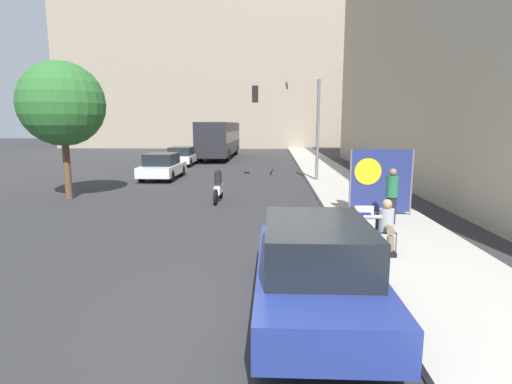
{
  "coord_description": "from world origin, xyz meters",
  "views": [
    {
      "loc": [
        -0.19,
        -6.07,
        3.02
      ],
      "look_at": [
        -0.71,
        5.98,
        0.98
      ],
      "focal_mm": 28.0,
      "sensor_mm": 36.0,
      "label": 1
    }
  ],
  "objects_px": {
    "seated_protester": "(386,224)",
    "city_bus_on_road": "(220,138)",
    "car_on_road_midblock": "(182,156)",
    "street_tree_near_curb": "(62,104)",
    "pedestrian_behind": "(354,184)",
    "motorcycle_on_road": "(218,188)",
    "jogger_on_sidewalk": "(392,196)",
    "protest_banner": "(380,181)",
    "parked_car_curbside": "(315,267)",
    "car_on_road_nearest": "(162,166)",
    "traffic_light_pole": "(293,112)"
  },
  "relations": [
    {
      "from": "seated_protester",
      "to": "city_bus_on_road",
      "type": "height_order",
      "value": "city_bus_on_road"
    },
    {
      "from": "car_on_road_midblock",
      "to": "street_tree_near_curb",
      "type": "relative_size",
      "value": 0.75
    },
    {
      "from": "pedestrian_behind",
      "to": "motorcycle_on_road",
      "type": "distance_m",
      "value": 5.33
    },
    {
      "from": "pedestrian_behind",
      "to": "car_on_road_midblock",
      "type": "xyz_separation_m",
      "value": [
        -9.58,
        15.87,
        -0.31
      ]
    },
    {
      "from": "city_bus_on_road",
      "to": "street_tree_near_curb",
      "type": "bearing_deg",
      "value": -99.77
    },
    {
      "from": "jogger_on_sidewalk",
      "to": "pedestrian_behind",
      "type": "height_order",
      "value": "pedestrian_behind"
    },
    {
      "from": "city_bus_on_road",
      "to": "protest_banner",
      "type": "bearing_deg",
      "value": -70.82
    },
    {
      "from": "city_bus_on_road",
      "to": "parked_car_curbside",
      "type": "bearing_deg",
      "value": -79.65
    },
    {
      "from": "seated_protester",
      "to": "protest_banner",
      "type": "distance_m",
      "value": 3.86
    },
    {
      "from": "motorcycle_on_road",
      "to": "street_tree_near_curb",
      "type": "bearing_deg",
      "value": 177.72
    },
    {
      "from": "car_on_road_nearest",
      "to": "car_on_road_midblock",
      "type": "relative_size",
      "value": 1.0
    },
    {
      "from": "parked_car_curbside",
      "to": "city_bus_on_road",
      "type": "distance_m",
      "value": 30.76
    },
    {
      "from": "traffic_light_pole",
      "to": "parked_car_curbside",
      "type": "xyz_separation_m",
      "value": [
        -0.3,
        -14.81,
        -2.91
      ]
    },
    {
      "from": "seated_protester",
      "to": "car_on_road_midblock",
      "type": "distance_m",
      "value": 22.63
    },
    {
      "from": "car_on_road_nearest",
      "to": "motorcycle_on_road",
      "type": "height_order",
      "value": "car_on_road_nearest"
    },
    {
      "from": "protest_banner",
      "to": "car_on_road_nearest",
      "type": "relative_size",
      "value": 0.51
    },
    {
      "from": "city_bus_on_road",
      "to": "street_tree_near_curb",
      "type": "distance_m",
      "value": 20.97
    },
    {
      "from": "car_on_road_nearest",
      "to": "street_tree_near_curb",
      "type": "bearing_deg",
      "value": -109.77
    },
    {
      "from": "car_on_road_nearest",
      "to": "car_on_road_midblock",
      "type": "distance_m",
      "value": 7.64
    },
    {
      "from": "seated_protester",
      "to": "jogger_on_sidewalk",
      "type": "xyz_separation_m",
      "value": [
        0.87,
        2.62,
        0.19
      ]
    },
    {
      "from": "protest_banner",
      "to": "parked_car_curbside",
      "type": "relative_size",
      "value": 0.47
    },
    {
      "from": "protest_banner",
      "to": "seated_protester",
      "type": "bearing_deg",
      "value": -102.43
    },
    {
      "from": "seated_protester",
      "to": "pedestrian_behind",
      "type": "height_order",
      "value": "pedestrian_behind"
    },
    {
      "from": "car_on_road_midblock",
      "to": "street_tree_near_curb",
      "type": "distance_m",
      "value": 14.18
    },
    {
      "from": "parked_car_curbside",
      "to": "traffic_light_pole",
      "type": "bearing_deg",
      "value": 88.82
    },
    {
      "from": "jogger_on_sidewalk",
      "to": "motorcycle_on_road",
      "type": "bearing_deg",
      "value": -56.09
    },
    {
      "from": "city_bus_on_road",
      "to": "motorcycle_on_road",
      "type": "height_order",
      "value": "city_bus_on_road"
    },
    {
      "from": "motorcycle_on_road",
      "to": "traffic_light_pole",
      "type": "bearing_deg",
      "value": 59.64
    },
    {
      "from": "pedestrian_behind",
      "to": "protest_banner",
      "type": "xyz_separation_m",
      "value": [
        0.61,
        -0.99,
        0.25
      ]
    },
    {
      "from": "pedestrian_behind",
      "to": "motorcycle_on_road",
      "type": "bearing_deg",
      "value": -118.01
    },
    {
      "from": "pedestrian_behind",
      "to": "car_on_road_nearest",
      "type": "height_order",
      "value": "pedestrian_behind"
    },
    {
      "from": "seated_protester",
      "to": "motorcycle_on_road",
      "type": "distance_m",
      "value": 8.15
    },
    {
      "from": "traffic_light_pole",
      "to": "street_tree_near_curb",
      "type": "height_order",
      "value": "street_tree_near_curb"
    },
    {
      "from": "motorcycle_on_road",
      "to": "jogger_on_sidewalk",
      "type": "bearing_deg",
      "value": -35.4
    },
    {
      "from": "parked_car_curbside",
      "to": "motorcycle_on_road",
      "type": "distance_m",
      "value": 9.84
    },
    {
      "from": "traffic_light_pole",
      "to": "street_tree_near_curb",
      "type": "bearing_deg",
      "value": -151.21
    },
    {
      "from": "city_bus_on_road",
      "to": "motorcycle_on_road",
      "type": "distance_m",
      "value": 21.04
    },
    {
      "from": "seated_protester",
      "to": "pedestrian_behind",
      "type": "distance_m",
      "value": 4.74
    },
    {
      "from": "jogger_on_sidewalk",
      "to": "motorcycle_on_road",
      "type": "xyz_separation_m",
      "value": [
        -5.62,
        4.0,
        -0.43
      ]
    },
    {
      "from": "seated_protester",
      "to": "jogger_on_sidewalk",
      "type": "relative_size",
      "value": 0.74
    },
    {
      "from": "motorcycle_on_road",
      "to": "parked_car_curbside",
      "type": "bearing_deg",
      "value": -73.12
    },
    {
      "from": "parked_car_curbside",
      "to": "city_bus_on_road",
      "type": "bearing_deg",
      "value": 100.35
    },
    {
      "from": "seated_protester",
      "to": "car_on_road_midblock",
      "type": "xyz_separation_m",
      "value": [
        -9.37,
        20.6,
        -0.1
      ]
    },
    {
      "from": "car_on_road_midblock",
      "to": "jogger_on_sidewalk",
      "type": "bearing_deg",
      "value": -60.34
    },
    {
      "from": "protest_banner",
      "to": "car_on_road_midblock",
      "type": "bearing_deg",
      "value": 121.16
    },
    {
      "from": "parked_car_curbside",
      "to": "seated_protester",
      "type": "bearing_deg",
      "value": 55.93
    },
    {
      "from": "car_on_road_midblock",
      "to": "car_on_road_nearest",
      "type": "bearing_deg",
      "value": -85.4
    },
    {
      "from": "traffic_light_pole",
      "to": "seated_protester",
      "type": "bearing_deg",
      "value": -82.45
    },
    {
      "from": "traffic_light_pole",
      "to": "street_tree_near_curb",
      "type": "relative_size",
      "value": 0.93
    },
    {
      "from": "seated_protester",
      "to": "jogger_on_sidewalk",
      "type": "bearing_deg",
      "value": 75.87
    }
  ]
}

